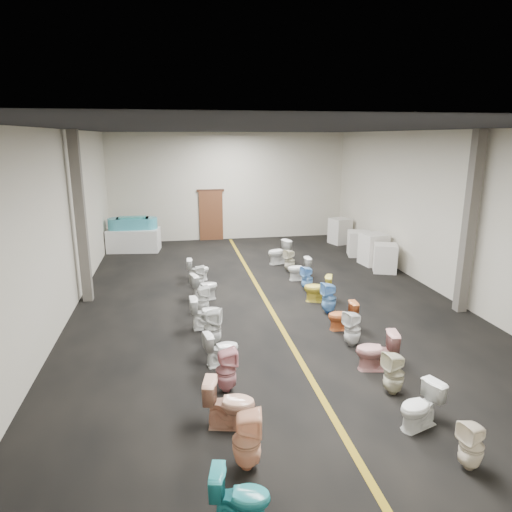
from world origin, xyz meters
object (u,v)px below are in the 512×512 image
at_px(toilet_left_7, 203,300).
at_px(toilet_left_9, 199,277).
at_px(toilet_left_10, 198,269).
at_px(toilet_left_1, 247,440).
at_px(toilet_left_0, 241,496).
at_px(toilet_left_8, 204,287).
at_px(toilet_left_4, 221,348).
at_px(toilet_right_10, 290,261).
at_px(toilet_right_7, 318,288).
at_px(appliance_crate_c, 359,244).
at_px(appliance_crate_b, 373,249).
at_px(appliance_crate_d, 340,231).
at_px(toilet_left_2, 230,403).
at_px(appliance_crate_a, 385,258).
at_px(toilet_left_5, 213,328).
at_px(toilet_right_5, 342,316).
at_px(toilet_right_11, 279,252).
at_px(toilet_right_3, 376,351).
at_px(toilet_right_8, 307,278).
at_px(toilet_right_1, 420,406).
at_px(toilet_left_3, 226,370).
at_px(toilet_right_2, 394,373).
at_px(toilet_left_6, 206,313).
at_px(toilet_right_9, 299,269).
at_px(toilet_right_4, 353,329).
at_px(toilet_right_0, 471,446).
at_px(display_table, 134,240).
at_px(bathtub, 133,224).
at_px(toilet_right_6, 329,298).

bearing_deg(toilet_left_7, toilet_left_9, -11.54).
bearing_deg(toilet_left_10, toilet_left_1, -175.48).
relative_size(toilet_left_0, toilet_left_8, 0.94).
xyz_separation_m(toilet_left_4, toilet_left_7, (-0.18, 2.75, 0.01)).
bearing_deg(toilet_right_10, toilet_right_7, -21.76).
bearing_deg(appliance_crate_c, appliance_crate_b, -90.00).
xyz_separation_m(toilet_left_8, toilet_right_10, (2.94, 2.17, 0.00)).
xyz_separation_m(appliance_crate_d, toilet_left_2, (-6.04, -11.54, -0.13)).
bearing_deg(appliance_crate_a, toilet_left_5, -143.29).
bearing_deg(toilet_left_9, toilet_right_5, -139.15).
bearing_deg(toilet_left_10, toilet_right_11, -61.17).
bearing_deg(toilet_left_4, toilet_right_11, -33.06).
bearing_deg(toilet_right_3, toilet_left_4, -93.07).
xyz_separation_m(toilet_left_2, toilet_right_8, (2.99, 5.98, -0.04)).
height_order(toilet_right_1, toilet_right_11, toilet_right_11).
distance_m(toilet_left_2, toilet_right_3, 3.21).
relative_size(toilet_left_3, toilet_right_2, 1.03).
distance_m(toilet_left_6, toilet_left_8, 1.93).
xyz_separation_m(toilet_right_1, toilet_right_9, (0.19, 7.53, -0.00)).
height_order(toilet_left_5, toilet_right_7, toilet_left_5).
bearing_deg(toilet_left_4, appliance_crate_a, -59.43).
distance_m(toilet_left_1, toilet_left_10, 8.51).
height_order(appliance_crate_b, toilet_right_7, appliance_crate_b).
bearing_deg(toilet_left_5, toilet_right_9, -21.17).
bearing_deg(toilet_right_1, toilet_right_4, 159.50).
distance_m(appliance_crate_b, toilet_left_9, 6.31).
height_order(toilet_left_10, toilet_right_2, toilet_right_2).
bearing_deg(appliance_crate_a, toilet_left_3, -133.31).
distance_m(toilet_right_0, toilet_right_7, 6.52).
relative_size(toilet_right_1, toilet_right_4, 0.93).
height_order(appliance_crate_c, toilet_right_3, appliance_crate_c).
height_order(display_table, bathtub, bathtub).
relative_size(appliance_crate_b, toilet_right_9, 1.51).
bearing_deg(toilet_left_0, toilet_left_7, 12.95).
distance_m(display_table, toilet_right_7, 8.55).
height_order(toilet_left_1, toilet_left_7, toilet_left_1).
xyz_separation_m(toilet_left_10, toilet_right_4, (2.96, -5.24, 0.05)).
xyz_separation_m(toilet_left_0, toilet_left_8, (0.12, 7.54, 0.02)).
bearing_deg(appliance_crate_d, toilet_left_5, -124.82).
xyz_separation_m(display_table, toilet_right_7, (5.30, -6.71, -0.06)).
relative_size(bathtub, toilet_right_7, 2.47).
xyz_separation_m(toilet_left_10, toilet_right_1, (2.90, -8.10, 0.02)).
relative_size(toilet_right_0, toilet_right_4, 0.91).
bearing_deg(toilet_right_5, toilet_left_1, -31.89).
xyz_separation_m(toilet_left_5, toilet_right_6, (3.03, 1.34, -0.01)).
height_order(appliance_crate_d, toilet_right_7, appliance_crate_d).
relative_size(bathtub, toilet_right_5, 2.77).
bearing_deg(toilet_right_2, appliance_crate_c, 152.50).
xyz_separation_m(toilet_left_4, toilet_right_7, (2.92, 3.04, 0.03)).
xyz_separation_m(toilet_left_2, toilet_left_9, (-0.07, 6.71, -0.05)).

